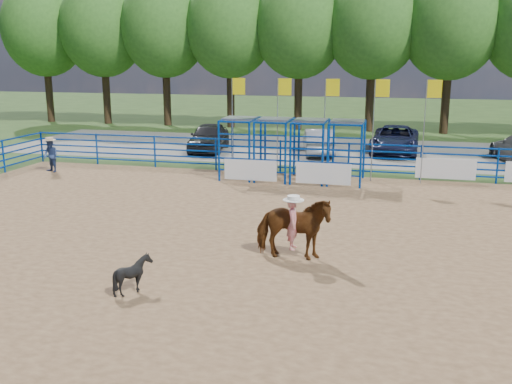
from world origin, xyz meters
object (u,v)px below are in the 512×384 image
calf (133,274)px  car_a (209,137)px  horse_and_rider (293,226)px  spectator_cowboy (51,155)px  car_b (318,142)px  car_c (395,140)px

calf → car_a: (-4.61, 18.92, 0.32)m
horse_and_rider → calf: bearing=-135.5°
spectator_cowboy → car_b: size_ratio=0.37×
car_a → car_b: size_ratio=1.07×
calf → car_a: car_a is taller
horse_and_rider → car_a: size_ratio=0.52×
car_b → car_c: 4.19m
car_a → car_c: size_ratio=0.85×
calf → car_b: bearing=-16.1°
spectator_cowboy → car_c: bearing=31.6°
horse_and_rider → spectator_cowboy: horse_and_rider is taller
horse_and_rider → car_b: bearing=95.6°
car_a → car_b: car_a is taller
calf → car_a: 19.48m
spectator_cowboy → horse_and_rider: bearing=-34.2°
calf → spectator_cowboy: bearing=27.9°
car_a → car_c: 10.10m
car_a → horse_and_rider: bearing=-72.0°
car_a → car_b: 6.04m
car_a → car_b: (6.03, 0.25, -0.07)m
calf → car_c: (5.35, 20.64, 0.29)m
calf → car_b: 19.23m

